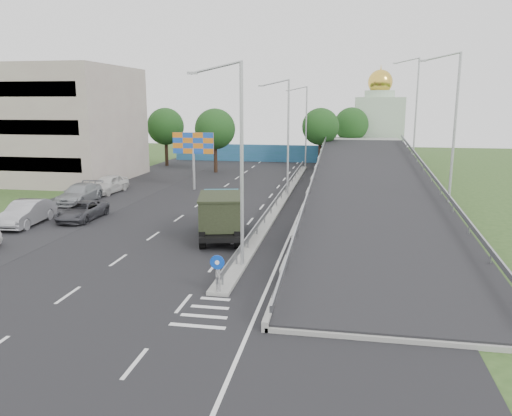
% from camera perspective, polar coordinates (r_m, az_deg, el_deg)
% --- Properties ---
extents(ground, '(160.00, 160.00, 0.00)m').
position_cam_1_polar(ground, '(20.39, -5.90, -12.18)').
color(ground, '#2D4C1E').
rests_on(ground, ground).
extents(road_surface, '(26.00, 90.00, 0.04)m').
position_cam_1_polar(road_surface, '(39.63, -2.14, -0.12)').
color(road_surface, black).
rests_on(road_surface, ground).
extents(parking_strip, '(8.00, 90.00, 0.05)m').
position_cam_1_polar(parking_strip, '(44.21, -18.84, 0.51)').
color(parking_strip, black).
rests_on(parking_strip, ground).
extents(median, '(1.00, 44.00, 0.20)m').
position_cam_1_polar(median, '(42.98, 2.90, 0.97)').
color(median, gray).
rests_on(median, ground).
extents(overpass_ramp, '(10.00, 50.00, 3.50)m').
position_cam_1_polar(overpass_ramp, '(42.42, 13.04, 2.79)').
color(overpass_ramp, gray).
rests_on(overpass_ramp, ground).
extents(median_guardrail, '(0.09, 44.00, 0.71)m').
position_cam_1_polar(median_guardrail, '(42.86, 2.91, 1.82)').
color(median_guardrail, gray).
rests_on(median_guardrail, median).
extents(sign_bollard, '(0.64, 0.23, 1.67)m').
position_cam_1_polar(sign_bollard, '(21.96, -4.39, -7.45)').
color(sign_bollard, black).
rests_on(sign_bollard, median).
extents(lamp_post_near, '(2.74, 0.18, 10.08)m').
position_cam_1_polar(lamp_post_near, '(24.53, -2.08, 6.10)').
color(lamp_post_near, '#B2B5B7').
rests_on(lamp_post_near, median).
extents(lamp_post_mid, '(2.74, 0.18, 10.08)m').
position_cam_1_polar(lamp_post_mid, '(44.22, 3.46, 8.73)').
color(lamp_post_mid, '#B2B5B7').
rests_on(lamp_post_mid, median).
extents(lamp_post_far, '(2.74, 0.18, 10.08)m').
position_cam_1_polar(lamp_post_far, '(64.10, 5.59, 9.72)').
color(lamp_post_far, '#B2B5B7').
rests_on(lamp_post_far, median).
extents(beige_building, '(24.00, 14.00, 12.00)m').
position_cam_1_polar(beige_building, '(61.11, -25.44, 8.70)').
color(beige_building, '#A18F87').
rests_on(beige_building, ground).
extents(blue_wall, '(30.00, 0.50, 2.40)m').
position_cam_1_polar(blue_wall, '(70.82, 2.58, 6.24)').
color(blue_wall, '#22637D').
rests_on(blue_wall, ground).
extents(church, '(7.00, 7.00, 13.80)m').
position_cam_1_polar(church, '(78.05, 13.80, 9.48)').
color(church, '#B2CCAD').
rests_on(church, ground).
extents(billboard, '(4.00, 0.24, 5.50)m').
position_cam_1_polar(billboard, '(48.20, -7.18, 7.00)').
color(billboard, '#B2B5B7').
rests_on(billboard, ground).
extents(tree_left_mid, '(4.80, 4.80, 7.60)m').
position_cam_1_polar(tree_left_mid, '(59.91, -4.70, 8.97)').
color(tree_left_mid, black).
rests_on(tree_left_mid, ground).
extents(tree_median_far, '(4.80, 4.80, 7.60)m').
position_cam_1_polar(tree_median_far, '(66.00, 7.38, 9.20)').
color(tree_median_far, black).
rests_on(tree_median_far, ground).
extents(tree_left_far, '(4.80, 4.80, 7.60)m').
position_cam_1_polar(tree_left_far, '(67.09, -10.30, 9.15)').
color(tree_left_far, black).
rests_on(tree_left_far, ground).
extents(tree_ramp_far, '(4.80, 4.80, 7.60)m').
position_cam_1_polar(tree_ramp_far, '(72.92, 10.85, 9.34)').
color(tree_ramp_far, black).
rests_on(tree_ramp_far, ground).
extents(dump_truck, '(3.69, 6.77, 2.83)m').
position_cam_1_polar(dump_truck, '(31.15, -4.07, -0.56)').
color(dump_truck, black).
rests_on(dump_truck, ground).
extents(parked_car_b, '(2.21, 5.31, 1.71)m').
position_cam_1_polar(parked_car_b, '(37.76, -24.77, -0.52)').
color(parked_car_b, '#9F9EA4').
rests_on(parked_car_b, ground).
extents(parked_car_c, '(2.22, 4.77, 1.32)m').
position_cam_1_polar(parked_car_c, '(37.95, -19.26, -0.32)').
color(parked_car_c, '#3A3A40').
rests_on(parked_car_c, ground).
extents(parked_car_d, '(2.43, 5.52, 1.58)m').
position_cam_1_polar(parked_car_d, '(44.49, -19.52, 1.57)').
color(parked_car_d, '#93979B').
rests_on(parked_car_d, ground).
extents(parked_car_e, '(2.37, 5.11, 1.70)m').
position_cam_1_polar(parked_car_e, '(48.36, -16.53, 2.62)').
color(parked_car_e, silver).
rests_on(parked_car_e, ground).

